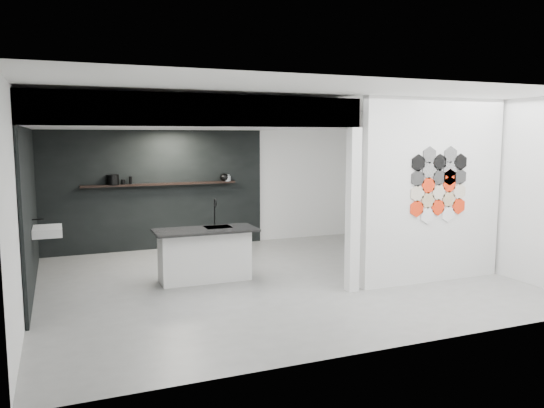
{
  "coord_description": "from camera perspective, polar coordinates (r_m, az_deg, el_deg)",
  "views": [
    {
      "loc": [
        -3.06,
        -7.5,
        2.22
      ],
      "look_at": [
        0.1,
        0.3,
        1.15
      ],
      "focal_mm": 35.0,
      "sensor_mm": 36.0,
      "label": 1
    }
  ],
  "objects": [
    {
      "name": "utensil_cup",
      "position": [
        10.46,
        -15.72,
        2.29
      ],
      "size": [
        0.1,
        0.1,
        0.09
      ],
      "primitive_type": "cylinder",
      "rotation": [
        0.0,
        0.0,
        0.41
      ],
      "color": "black",
      "rests_on": "display_shelf"
    },
    {
      "name": "bulkhead",
      "position": [
        8.68,
        -10.49,
        9.31
      ],
      "size": [
        4.4,
        4.0,
        0.4
      ],
      "primitive_type": "cube",
      "color": "silver",
      "rests_on": "corner_column"
    },
    {
      "name": "wall_basin",
      "position": [
        8.41,
        -23.0,
        -2.71
      ],
      "size": [
        0.4,
        0.6,
        0.12
      ],
      "primitive_type": "cube",
      "color": "silver",
      "rests_on": "bay_clad_left"
    },
    {
      "name": "bay_clad_left",
      "position": [
        8.57,
        -24.62,
        -0.42
      ],
      "size": [
        0.04,
        4.0,
        2.35
      ],
      "primitive_type": "cube",
      "color": "black",
      "rests_on": "floor"
    },
    {
      "name": "corner_column",
      "position": [
        7.64,
        8.7,
        -0.7
      ],
      "size": [
        0.16,
        0.16,
        2.35
      ],
      "primitive_type": "cube",
      "color": "silver",
      "rests_on": "floor"
    },
    {
      "name": "fascia_beam",
      "position": [
        6.82,
        -7.18,
        9.96
      ],
      "size": [
        4.4,
        0.16,
        0.4
      ],
      "primitive_type": "cube",
      "color": "silver",
      "rests_on": "corner_column"
    },
    {
      "name": "floor",
      "position": [
        8.4,
        0.14,
        -8.12
      ],
      "size": [
        7.0,
        6.0,
        0.01
      ],
      "primitive_type": "cube",
      "color": "slate"
    },
    {
      "name": "bay_clad_back",
      "position": [
        10.67,
        -12.46,
        1.46
      ],
      "size": [
        4.4,
        0.04,
        2.35
      ],
      "primitive_type": "cube",
      "color": "black",
      "rests_on": "floor"
    },
    {
      "name": "display_shelf",
      "position": [
        10.57,
        -11.85,
        2.1
      ],
      "size": [
        3.0,
        0.15,
        0.04
      ],
      "primitive_type": "cube",
      "color": "black",
      "rests_on": "bay_clad_back"
    },
    {
      "name": "kettle",
      "position": [
        10.86,
        -5.15,
        2.89
      ],
      "size": [
        0.19,
        0.19,
        0.16
      ],
      "primitive_type": "ellipsoid",
      "rotation": [
        0.0,
        0.0,
        -0.0
      ],
      "color": "black",
      "rests_on": "display_shelf"
    },
    {
      "name": "glass_bowl",
      "position": [
        10.88,
        -4.84,
        2.76
      ],
      "size": [
        0.17,
        0.17,
        0.11
      ],
      "primitive_type": "cylinder",
      "rotation": [
        0.0,
        0.0,
        -0.21
      ],
      "color": "gray",
      "rests_on": "display_shelf"
    },
    {
      "name": "hex_tile_cluster",
      "position": [
        8.36,
        17.56,
        2.0
      ],
      "size": [
        1.04,
        0.02,
        1.16
      ],
      "color": "red",
      "rests_on": "partition_panel"
    },
    {
      "name": "partition_panel",
      "position": [
        8.42,
        16.98,
        1.34
      ],
      "size": [
        2.45,
        0.15,
        2.8
      ],
      "primitive_type": "cube",
      "color": "silver",
      "rests_on": "floor"
    },
    {
      "name": "kitchen_island",
      "position": [
        8.29,
        -7.23,
        -5.33
      ],
      "size": [
        1.56,
        0.71,
        1.25
      ],
      "rotation": [
        0.0,
        0.0,
        -0.01
      ],
      "color": "silver",
      "rests_on": "floor"
    },
    {
      "name": "bottle_dark",
      "position": [
        10.47,
        -14.96,
        2.49
      ],
      "size": [
        0.07,
        0.07,
        0.15
      ],
      "primitive_type": "cylinder",
      "rotation": [
        0.0,
        0.0,
        0.34
      ],
      "color": "black",
      "rests_on": "display_shelf"
    },
    {
      "name": "glass_vase",
      "position": [
        10.88,
        -4.84,
        2.84
      ],
      "size": [
        0.1,
        0.1,
        0.13
      ],
      "primitive_type": "cylinder",
      "rotation": [
        0.0,
        0.0,
        -0.02
      ],
      "color": "gray",
      "rests_on": "display_shelf"
    },
    {
      "name": "stockpot",
      "position": [
        10.44,
        -16.76,
        2.52
      ],
      "size": [
        0.27,
        0.27,
        0.19
      ],
      "primitive_type": "cylinder",
      "rotation": [
        0.0,
        0.0,
        0.18
      ],
      "color": "black",
      "rests_on": "display_shelf"
    }
  ]
}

